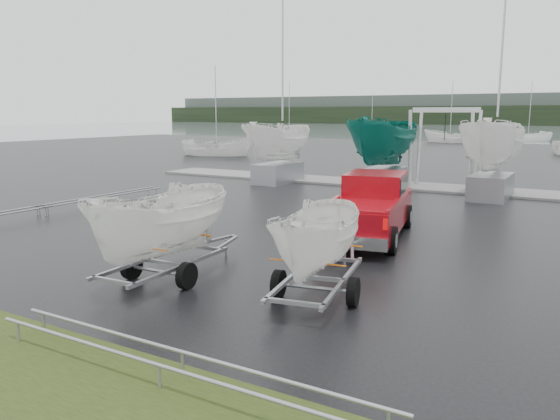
# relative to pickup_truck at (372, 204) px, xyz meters

# --- Properties ---
(ground_plane) EXTENTS (120.00, 120.00, 0.00)m
(ground_plane) POSITION_rel_pickup_truck_xyz_m (-3.04, -1.08, -1.01)
(ground_plane) COLOR black
(ground_plane) RESTS_ON ground
(lake) EXTENTS (300.00, 300.00, 0.00)m
(lake) POSITION_rel_pickup_truck_xyz_m (-3.04, 98.92, -1.02)
(lake) COLOR slate
(lake) RESTS_ON ground
(dock) EXTENTS (30.00, 3.00, 0.12)m
(dock) POSITION_rel_pickup_truck_xyz_m (-3.04, 11.92, -0.96)
(dock) COLOR gray
(dock) RESTS_ON ground
(pickup_truck) EXTENTS (3.03, 6.09, 1.94)m
(pickup_truck) POSITION_rel_pickup_truck_xyz_m (0.00, 0.00, 0.00)
(pickup_truck) COLOR maroon
(pickup_truck) RESTS_ON ground
(trailer_hitched) EXTENTS (1.89, 3.76, 4.44)m
(trailer_hitched) POSITION_rel_pickup_truck_xyz_m (1.21, -6.29, 1.41)
(trailer_hitched) COLOR #999BA1
(trailer_hitched) RESTS_ON ground
(trailer_parked) EXTENTS (1.81, 3.65, 5.02)m
(trailer_parked) POSITION_rel_pickup_truck_xyz_m (-2.40, -7.01, 1.71)
(trailer_parked) COLOR #999BA1
(trailer_parked) RESTS_ON ground
(boat_hoist) EXTENTS (3.30, 2.18, 4.12)m
(boat_hoist) POSITION_rel_pickup_truck_xyz_m (-0.70, 11.92, 1.66)
(boat_hoist) COLOR silver
(boat_hoist) RESTS_ON ground
(keelboat_0) EXTENTS (2.25, 3.20, 10.42)m
(keelboat_0) POSITION_rel_pickup_truck_xyz_m (-9.27, 9.92, 2.55)
(keelboat_0) COLOR #999BA1
(keelboat_0) RESTS_ON ground
(keelboat_1) EXTENTS (2.54, 3.20, 7.84)m
(keelboat_1) POSITION_rel_pickup_truck_xyz_m (-3.24, 10.12, 3.02)
(keelboat_1) COLOR #999BA1
(keelboat_1) RESTS_ON ground
(keelboat_2) EXTENTS (2.50, 3.20, 10.68)m
(keelboat_2) POSITION_rel_pickup_truck_xyz_m (1.97, 9.92, 2.97)
(keelboat_2) COLOR #999BA1
(keelboat_2) RESTS_ON ground
(mast_rack_0) EXTENTS (0.56, 6.50, 0.06)m
(mast_rack_0) POSITION_rel_pickup_truck_xyz_m (-12.04, -0.08, -0.66)
(mast_rack_0) COLOR #999BA1
(mast_rack_0) RESTS_ON ground
(mast_rack_2) EXTENTS (7.00, 0.56, 0.06)m
(mast_rack_2) POSITION_rel_pickup_truck_xyz_m (0.96, -10.58, -0.66)
(mast_rack_2) COLOR #999BA1
(mast_rack_2) RESTS_ON ground
(moored_boat_0) EXTENTS (3.33, 3.29, 11.41)m
(moored_boat_0) POSITION_rel_pickup_truck_xyz_m (-23.99, 23.98, -1.00)
(moored_boat_0) COLOR white
(moored_boat_0) RESTS_ON ground
(moored_boat_1) EXTENTS (2.67, 2.60, 11.40)m
(moored_boat_1) POSITION_rel_pickup_truck_xyz_m (-10.80, 56.85, -1.00)
(moored_boat_1) COLOR white
(moored_boat_1) RESTS_ON ground
(moored_boat_4) EXTENTS (3.21, 3.26, 11.54)m
(moored_boat_4) POSITION_rel_pickup_truck_xyz_m (-31.05, 50.09, -1.01)
(moored_boat_4) COLOR white
(moored_boat_4) RESTS_ON ground
(moored_boat_5) EXTENTS (2.96, 2.92, 11.10)m
(moored_boat_5) POSITION_rel_pickup_truck_xyz_m (-2.40, 65.87, -1.00)
(moored_boat_5) COLOR white
(moored_boat_5) RESTS_ON ground
(moored_boat_7) EXTENTS (3.20, 3.19, 10.99)m
(moored_boat_7) POSITION_rel_pickup_truck_xyz_m (-32.35, 85.23, -1.00)
(moored_boat_7) COLOR white
(moored_boat_7) RESTS_ON ground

